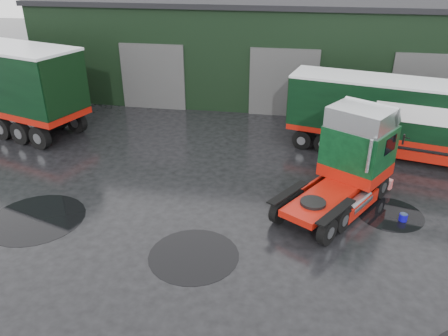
{
  "coord_description": "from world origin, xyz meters",
  "views": [
    {
      "loc": [
        2.88,
        -11.47,
        8.99
      ],
      "look_at": [
        0.37,
        2.9,
        1.7
      ],
      "focal_mm": 35.0,
      "sensor_mm": 36.0,
      "label": 1
    }
  ],
  "objects_px": {
    "warehouse": "(289,44)",
    "hero_tractor": "(337,165)",
    "tree_back_b": "(387,18)",
    "lorry_right": "(406,120)",
    "tree_back_a": "(206,2)",
    "wash_bucket": "(403,217)"
  },
  "relations": [
    {
      "from": "wash_bucket",
      "to": "lorry_right",
      "type": "bearing_deg",
      "value": 81.19
    },
    {
      "from": "lorry_right",
      "to": "tree_back_a",
      "type": "relative_size",
      "value": 1.49
    },
    {
      "from": "hero_tractor",
      "to": "tree_back_b",
      "type": "xyz_separation_m",
      "value": [
        5.5,
        26.51,
        1.87
      ]
    },
    {
      "from": "tree_back_a",
      "to": "hero_tractor",
      "type": "bearing_deg",
      "value": -68.39
    },
    {
      "from": "warehouse",
      "to": "hero_tractor",
      "type": "relative_size",
      "value": 5.35
    },
    {
      "from": "tree_back_b",
      "to": "lorry_right",
      "type": "bearing_deg",
      "value": -95.44
    },
    {
      "from": "wash_bucket",
      "to": "tree_back_a",
      "type": "distance_m",
      "value": 30.28
    },
    {
      "from": "warehouse",
      "to": "lorry_right",
      "type": "relative_size",
      "value": 2.29
    },
    {
      "from": "lorry_right",
      "to": "wash_bucket",
      "type": "height_order",
      "value": "lorry_right"
    },
    {
      "from": "lorry_right",
      "to": "wash_bucket",
      "type": "xyz_separation_m",
      "value": [
        -0.92,
        -5.92,
        -1.72
      ]
    },
    {
      "from": "hero_tractor",
      "to": "wash_bucket",
      "type": "distance_m",
      "value": 3.14
    },
    {
      "from": "tree_back_a",
      "to": "warehouse",
      "type": "bearing_deg",
      "value": -51.34
    },
    {
      "from": "lorry_right",
      "to": "tree_back_a",
      "type": "bearing_deg",
      "value": -132.83
    },
    {
      "from": "lorry_right",
      "to": "tree_back_b",
      "type": "distance_m",
      "value": 21.18
    },
    {
      "from": "warehouse",
      "to": "hero_tractor",
      "type": "bearing_deg",
      "value": -81.39
    },
    {
      "from": "hero_tractor",
      "to": "tree_back_a",
      "type": "xyz_separation_m",
      "value": [
        -10.5,
        26.51,
        2.87
      ]
    },
    {
      "from": "warehouse",
      "to": "tree_back_b",
      "type": "xyz_separation_m",
      "value": [
        8.0,
        10.0,
        0.59
      ]
    },
    {
      "from": "lorry_right",
      "to": "wash_bucket",
      "type": "bearing_deg",
      "value": 4.67
    },
    {
      "from": "warehouse",
      "to": "hero_tractor",
      "type": "height_order",
      "value": "warehouse"
    },
    {
      "from": "wash_bucket",
      "to": "hero_tractor",
      "type": "bearing_deg",
      "value": 171.05
    },
    {
      "from": "warehouse",
      "to": "lorry_right",
      "type": "xyz_separation_m",
      "value": [
        6.0,
        -11.0,
        -1.29
      ]
    },
    {
      "from": "warehouse",
      "to": "tree_back_a",
      "type": "xyz_separation_m",
      "value": [
        -8.0,
        10.0,
        1.59
      ]
    }
  ]
}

